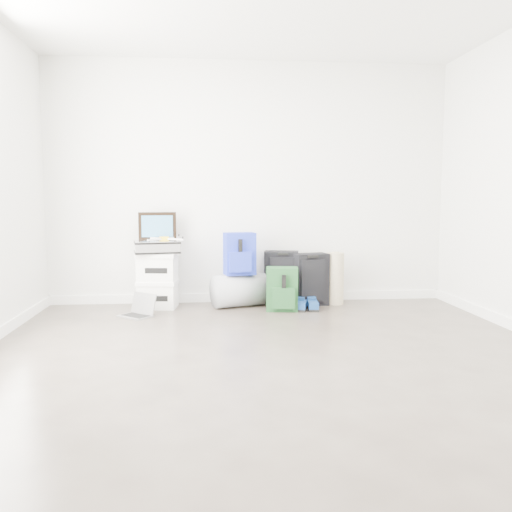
{
  "coord_description": "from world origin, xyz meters",
  "views": [
    {
      "loc": [
        -0.5,
        -3.64,
        1.18
      ],
      "look_at": [
        0.02,
        1.9,
        0.59
      ],
      "focal_mm": 38.0,
      "sensor_mm": 36.0,
      "label": 1
    }
  ],
  "objects": [
    {
      "name": "ground",
      "position": [
        0.0,
        0.0,
        0.0
      ],
      "size": [
        5.0,
        5.0,
        0.0
      ],
      "primitive_type": "plane",
      "color": "#372F28",
      "rests_on": "ground"
    },
    {
      "name": "blue_backpack",
      "position": [
        -0.13,
        2.17,
        0.58
      ],
      "size": [
        0.36,
        0.29,
        0.45
      ],
      "rotation": [
        0.0,
        0.0,
        0.19
      ],
      "color": "#172D99",
      "rests_on": "duffel_bag"
    },
    {
      "name": "duffel_bag",
      "position": [
        -0.13,
        2.2,
        0.18
      ],
      "size": [
        0.66,
        0.52,
        0.36
      ],
      "primitive_type": "cylinder",
      "rotation": [
        0.0,
        1.57,
        0.31
      ],
      "color": "gray",
      "rests_on": "ground"
    },
    {
      "name": "painting",
      "position": [
        -1.02,
        2.32,
        0.88
      ],
      "size": [
        0.41,
        0.06,
        0.3
      ],
      "rotation": [
        0.0,
        0.0,
        0.07
      ],
      "color": "black",
      "rests_on": "briefcase"
    },
    {
      "name": "briefcase",
      "position": [
        -1.02,
        2.22,
        0.66
      ],
      "size": [
        0.51,
        0.41,
        0.13
      ],
      "primitive_type": "cube",
      "rotation": [
        0.0,
        0.0,
        0.16
      ],
      "color": "#B2B2B7",
      "rests_on": "boxes_stack"
    },
    {
      "name": "laptop",
      "position": [
        -1.17,
        1.8,
        0.06
      ],
      "size": [
        0.39,
        0.38,
        0.23
      ],
      "rotation": [
        0.0,
        0.0,
        -0.72
      ],
      "color": "silver",
      "rests_on": "ground"
    },
    {
      "name": "boxes_stack",
      "position": [
        -1.02,
        2.22,
        0.3
      ],
      "size": [
        0.45,
        0.39,
        0.59
      ],
      "rotation": [
        0.0,
        0.0,
        -0.12
      ],
      "color": "white",
      "rests_on": "ground"
    },
    {
      "name": "drone",
      "position": [
        -0.94,
        2.2,
        0.75
      ],
      "size": [
        0.43,
        0.43,
        0.05
      ],
      "rotation": [
        0.0,
        0.0,
        0.16
      ],
      "color": "yellow",
      "rests_on": "briefcase"
    },
    {
      "name": "carry_on",
      "position": [
        0.66,
        2.2,
        0.29
      ],
      "size": [
        0.4,
        0.31,
        0.58
      ],
      "rotation": [
        0.0,
        0.0,
        0.23
      ],
      "color": "black",
      "rests_on": "ground"
    },
    {
      "name": "large_suitcase",
      "position": [
        0.35,
        2.35,
        0.3
      ],
      "size": [
        0.41,
        0.3,
        0.59
      ],
      "rotation": [
        0.0,
        0.0,
        -0.17
      ],
      "color": "black",
      "rests_on": "ground"
    },
    {
      "name": "rolled_rug",
      "position": [
        0.94,
        2.24,
        0.29
      ],
      "size": [
        0.19,
        0.19,
        0.58
      ],
      "primitive_type": "cylinder",
      "color": "#9C8E6E",
      "rests_on": "ground"
    },
    {
      "name": "room_envelope",
      "position": [
        0.0,
        0.02,
        1.72
      ],
      "size": [
        4.52,
        5.02,
        2.71
      ],
      "color": "silver",
      "rests_on": "ground"
    },
    {
      "name": "green_backpack",
      "position": [
        0.3,
        1.94,
        0.22
      ],
      "size": [
        0.35,
        0.28,
        0.46
      ],
      "rotation": [
        0.0,
        0.0,
        -0.13
      ],
      "color": "#163D1A",
      "rests_on": "ground"
    },
    {
      "name": "shoes",
      "position": [
        0.57,
        1.96,
        0.05
      ],
      "size": [
        0.28,
        0.29,
        0.09
      ],
      "rotation": [
        0.0,
        0.0,
        -0.2
      ],
      "color": "black",
      "rests_on": "ground"
    }
  ]
}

